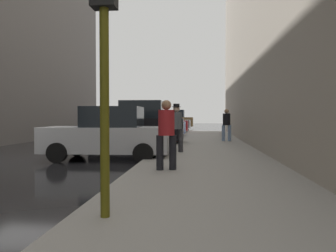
# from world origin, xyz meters

# --- Properties ---
(ground_plane) EXTENTS (120.00, 120.00, 0.00)m
(ground_plane) POSITION_xyz_m (0.00, 0.00, 0.00)
(ground_plane) COLOR black
(sidewalk) EXTENTS (4.00, 40.00, 0.15)m
(sidewalk) POSITION_xyz_m (6.00, 0.00, 0.07)
(sidewalk) COLOR gray
(sidewalk) RESTS_ON ground_plane
(parked_silver_sedan) EXTENTS (4.25, 2.15, 1.79)m
(parked_silver_sedan) POSITION_xyz_m (2.65, 0.80, 0.85)
(parked_silver_sedan) COLOR #B7BABF
(parked_silver_sedan) RESTS_ON ground_plane
(parked_black_suv) EXTENTS (4.65, 2.17, 2.25)m
(parked_black_suv) POSITION_xyz_m (2.65, 6.31, 1.03)
(parked_black_suv) COLOR black
(parked_black_suv) RESTS_ON ground_plane
(parked_blue_sedan) EXTENTS (4.25, 2.15, 1.79)m
(parked_blue_sedan) POSITION_xyz_m (2.65, 12.32, 0.85)
(parked_blue_sedan) COLOR navy
(parked_blue_sedan) RESTS_ON ground_plane
(parked_red_hatchback) EXTENTS (4.24, 2.13, 1.79)m
(parked_red_hatchback) POSITION_xyz_m (2.65, 18.10, 0.85)
(parked_red_hatchback) COLOR #B2191E
(parked_red_hatchback) RESTS_ON ground_plane
(parked_gray_coupe) EXTENTS (4.26, 2.18, 1.79)m
(parked_gray_coupe) POSITION_xyz_m (2.65, 23.99, 0.85)
(parked_gray_coupe) COLOR slate
(parked_gray_coupe) RESTS_ON ground_plane
(parked_bronze_suv) EXTENTS (4.63, 2.11, 2.25)m
(parked_bronze_suv) POSITION_xyz_m (2.65, 29.27, 1.03)
(parked_bronze_suv) COLOR brown
(parked_bronze_suv) RESTS_ON ground_plane
(fire_hydrant) EXTENTS (0.42, 0.22, 0.70)m
(fire_hydrant) POSITION_xyz_m (4.45, 6.75, 0.50)
(fire_hydrant) COLOR red
(fire_hydrant) RESTS_ON sidewalk
(traffic_light) EXTENTS (0.32, 0.32, 3.60)m
(traffic_light) POSITION_xyz_m (4.50, -5.87, 2.76)
(traffic_light) COLOR #514C0F
(traffic_light) RESTS_ON sidewalk
(pedestrian_in_jeans) EXTENTS (0.52, 0.44, 1.71)m
(pedestrian_in_jeans) POSITION_xyz_m (7.14, 7.71, 1.10)
(pedestrian_in_jeans) COLOR #728CB2
(pedestrian_in_jeans) RESTS_ON sidewalk
(pedestrian_with_beanie) EXTENTS (0.53, 0.49, 1.78)m
(pedestrian_with_beanie) POSITION_xyz_m (4.87, 1.97, 1.14)
(pedestrian_with_beanie) COLOR #333338
(pedestrian_with_beanie) RESTS_ON sidewalk
(pedestrian_in_red_jacket) EXTENTS (0.53, 0.48, 1.71)m
(pedestrian_in_red_jacket) POSITION_xyz_m (4.91, -2.05, 1.10)
(pedestrian_in_red_jacket) COLOR black
(pedestrian_in_red_jacket) RESTS_ON sidewalk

